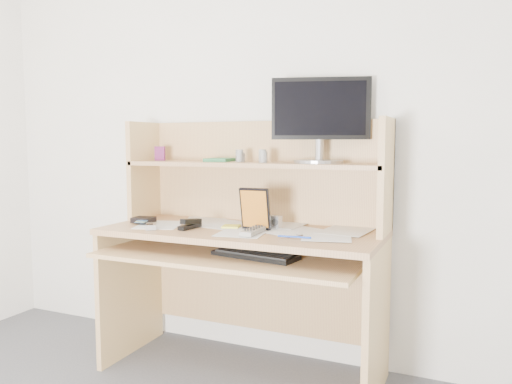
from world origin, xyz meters
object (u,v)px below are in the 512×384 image
at_px(tv_remote, 254,231).
at_px(keyboard, 255,254).
at_px(game_case, 255,209).
at_px(desk, 247,237).
at_px(monitor, 320,118).

bearing_deg(tv_remote, keyboard, -58.35).
bearing_deg(game_case, tv_remote, -73.47).
height_order(desk, keyboard, desk).
distance_m(game_case, monitor, 0.56).
height_order(tv_remote, game_case, game_case).
bearing_deg(game_case, keyboard, -68.18).
bearing_deg(monitor, tv_remote, -144.22).
distance_m(tv_remote, game_case, 0.13).
xyz_separation_m(desk, monitor, (0.35, 0.12, 0.61)).
xyz_separation_m(keyboard, tv_remote, (-0.03, 0.04, 0.10)).
distance_m(keyboard, tv_remote, 0.11).
distance_m(desk, keyboard, 0.26).
bearing_deg(monitor, desk, -177.46).
relative_size(desk, tv_remote, 6.77).
xyz_separation_m(desk, tv_remote, (0.11, -0.18, 0.07)).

